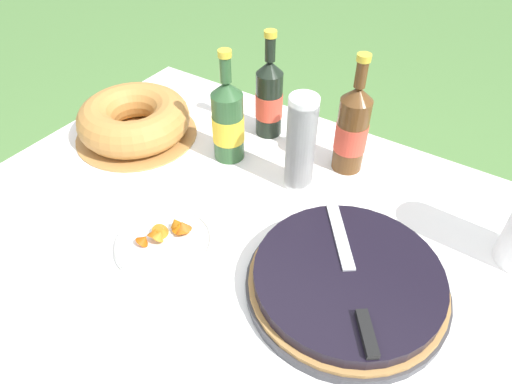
{
  "coord_description": "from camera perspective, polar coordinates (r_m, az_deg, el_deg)",
  "views": [
    {
      "loc": [
        0.4,
        -0.58,
        1.47
      ],
      "look_at": [
        -0.03,
        0.08,
        0.76
      ],
      "focal_mm": 32.0,
      "sensor_mm": 36.0,
      "label": 1
    }
  ],
  "objects": [
    {
      "name": "cider_bottle_green",
      "position": [
        1.21,
        -3.53,
        8.85
      ],
      "size": [
        0.09,
        0.09,
        0.31
      ],
      "color": "#2D562D",
      "rests_on": "tablecloth"
    },
    {
      "name": "berry_tart",
      "position": [
        0.95,
        11.33,
        -10.83
      ],
      "size": [
        0.41,
        0.41,
        0.06
      ],
      "color": "#38383D",
      "rests_on": "tablecloth"
    },
    {
      "name": "snack_plate_right",
      "position": [
        1.04,
        -11.27,
        -5.94
      ],
      "size": [
        0.22,
        0.22,
        0.05
      ],
      "color": "white",
      "rests_on": "tablecloth"
    },
    {
      "name": "garden_table",
      "position": [
        1.09,
        -0.88,
        -8.18
      ],
      "size": [
        1.43,
        1.07,
        0.7
      ],
      "color": "#A87A47",
      "rests_on": "ground_plane"
    },
    {
      "name": "ground_plane",
      "position": [
        1.63,
        -0.63,
        -22.61
      ],
      "size": [
        16.0,
        16.0,
        0.0
      ],
      "primitive_type": "plane",
      "color": "#568442"
    },
    {
      "name": "serving_knife",
      "position": [
        0.9,
        12.01,
        -10.93
      ],
      "size": [
        0.24,
        0.32,
        0.01
      ],
      "rotation": [
        0.0,
        0.0,
        2.21
      ],
      "color": "silver",
      "rests_on": "berry_tart"
    },
    {
      "name": "juice_bottle_red",
      "position": [
        1.3,
        1.66,
        11.65
      ],
      "size": [
        0.08,
        0.08,
        0.31
      ],
      "color": "black",
      "rests_on": "tablecloth"
    },
    {
      "name": "cider_bottle_amber",
      "position": [
        1.19,
        11.92,
        7.68
      ],
      "size": [
        0.08,
        0.08,
        0.32
      ],
      "color": "brown",
      "rests_on": "tablecloth"
    },
    {
      "name": "tablecloth",
      "position": [
        1.05,
        -0.91,
        -6.29
      ],
      "size": [
        1.44,
        1.08,
        0.1
      ],
      "color": "white",
      "rests_on": "garden_table"
    },
    {
      "name": "cup_stack",
      "position": [
        1.1,
        5.65,
        6.0
      ],
      "size": [
        0.07,
        0.07,
        0.25
      ],
      "color": "white",
      "rests_on": "tablecloth"
    },
    {
      "name": "bundt_cake",
      "position": [
        1.36,
        -14.99,
        8.71
      ],
      "size": [
        0.35,
        0.35,
        0.11
      ],
      "color": "#B78447",
      "rests_on": "tablecloth"
    }
  ]
}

